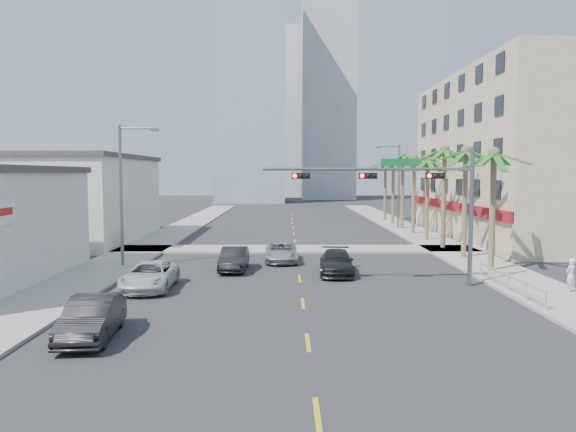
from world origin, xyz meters
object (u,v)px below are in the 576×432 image
object	(u,v)px
pedestrian	(571,275)
car_lane_left	(234,259)
car_parked_mid	(92,318)
car_lane_right	(336,262)
car_lane_center	(281,252)
traffic_signal_mast	(411,191)
car_parked_far	(150,276)

from	to	relation	value
pedestrian	car_lane_left	bearing A→B (deg)	-51.45
car_parked_mid	car_lane_right	bearing A→B (deg)	47.49
car_parked_mid	car_lane_left	size ratio (longest dim) A/B	1.05
car_lane_left	pedestrian	distance (m)	18.57
car_lane_left	car_parked_mid	bearing A→B (deg)	-103.93
car_lane_left	car_lane_center	xyz separation A→B (m)	(2.88, 3.40, -0.06)
car_lane_left	pedestrian	world-z (taller)	pedestrian
traffic_signal_mast	car_lane_center	bearing A→B (deg)	130.16
car_lane_right	car_parked_far	bearing A→B (deg)	-153.25
car_parked_mid	pedestrian	world-z (taller)	pedestrian
car_parked_mid	car_lane_right	distance (m)	16.37
car_parked_mid	car_lane_left	xyz separation A→B (m)	(3.83, 14.22, -0.04)
car_lane_center	car_lane_right	world-z (taller)	car_lane_right
car_lane_left	pedestrian	size ratio (longest dim) A/B	2.61
traffic_signal_mast	car_lane_right	xyz separation A→B (m)	(-3.57, 3.48, -4.35)
traffic_signal_mast	car_parked_mid	bearing A→B (deg)	-145.13
car_parked_far	car_lane_center	world-z (taller)	car_parked_far
car_lane_left	pedestrian	bearing A→B (deg)	-20.76
car_parked_far	car_lane_center	xyz separation A→B (m)	(6.71, 8.97, -0.05)
traffic_signal_mast	car_parked_far	world-z (taller)	traffic_signal_mast
traffic_signal_mast	pedestrian	size ratio (longest dim) A/B	6.66
car_lane_left	car_lane_center	size ratio (longest dim) A/B	0.93
car_lane_left	car_parked_far	bearing A→B (deg)	-123.36
car_lane_center	car_parked_mid	bearing A→B (deg)	-111.84
car_parked_mid	pedestrian	distance (m)	22.29
car_parked_mid	car_lane_center	world-z (taller)	car_parked_mid
car_lane_center	car_lane_right	distance (m)	5.72
car_parked_far	pedestrian	distance (m)	21.10
car_lane_right	car_parked_mid	bearing A→B (deg)	-124.21
car_parked_mid	car_parked_far	bearing A→B (deg)	85.23
car_lane_center	car_lane_left	bearing A→B (deg)	-131.29
car_lane_right	pedestrian	xyz separation A→B (m)	(11.04, -5.65, 0.28)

